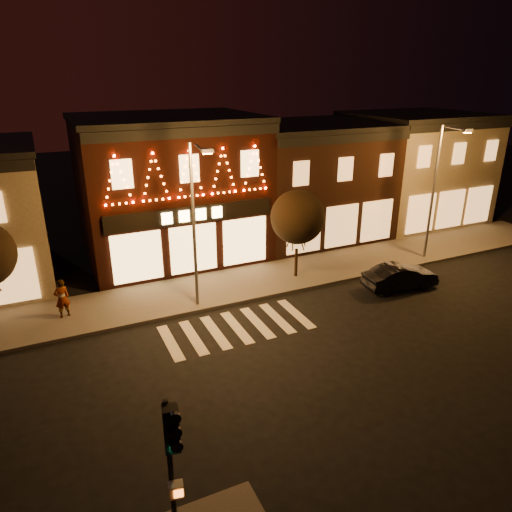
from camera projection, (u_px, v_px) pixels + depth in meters
ground at (278, 377)px, 17.41m from camera, size 120.00×120.00×0.00m
sidewalk_far at (242, 283)px, 24.92m from camera, size 44.00×4.00×0.15m
building_pulp at (170, 188)px, 27.69m from camera, size 10.20×8.34×8.30m
building_right_a at (309, 180)px, 31.57m from camera, size 9.20×8.28×7.50m
building_right_b at (413, 167)px, 35.04m from camera, size 9.20×8.28×7.80m
traffic_signal_near at (172, 458)px, 9.47m from camera, size 0.36×0.47×4.45m
streetlamp_mid at (195, 215)px, 20.77m from camera, size 0.59×1.75×7.61m
streetlamp_right at (438, 183)px, 26.55m from camera, size 0.57×1.77×7.69m
tree_right at (298, 217)px, 24.47m from camera, size 2.85×2.85×4.76m
dark_sedan at (400, 277)px, 24.32m from camera, size 4.03×1.71×1.29m
pedestrian at (62, 298)px, 21.07m from camera, size 0.77×0.62×1.83m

